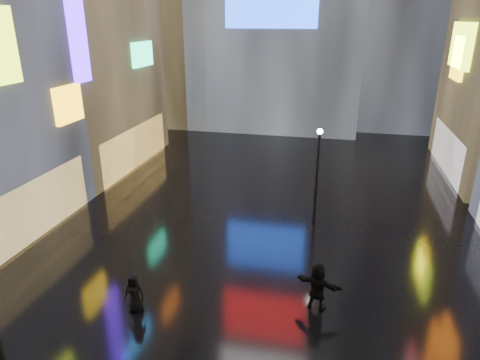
% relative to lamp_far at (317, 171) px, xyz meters
% --- Properties ---
extents(ground, '(140.00, 140.00, 0.00)m').
position_rel_lamp_far_xyz_m(ground, '(-2.41, 0.58, -2.94)').
color(ground, black).
rests_on(ground, ground).
extents(building_left_far, '(10.28, 12.00, 22.00)m').
position_rel_lamp_far_xyz_m(building_left_far, '(-18.39, 6.58, 8.04)').
color(building_left_far, black).
rests_on(building_left_far, ground).
extents(lamp_far, '(0.30, 0.30, 5.20)m').
position_rel_lamp_far_xyz_m(lamp_far, '(0.00, 0.00, 0.00)').
color(lamp_far, black).
rests_on(lamp_far, ground).
extents(pedestrian_4, '(0.79, 0.55, 1.54)m').
position_rel_lamp_far_xyz_m(pedestrian_4, '(-6.09, -9.02, -2.17)').
color(pedestrian_4, black).
rests_on(pedestrian_4, ground).
extents(pedestrian_5, '(1.87, 1.05, 1.92)m').
position_rel_lamp_far_xyz_m(pedestrian_5, '(0.56, -7.38, -1.98)').
color(pedestrian_5, black).
rests_on(pedestrian_5, ground).
extents(umbrella_2, '(1.23, 1.21, 0.90)m').
position_rel_lamp_far_xyz_m(umbrella_2, '(-6.09, -9.02, -0.96)').
color(umbrella_2, black).
rests_on(umbrella_2, pedestrian_4).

